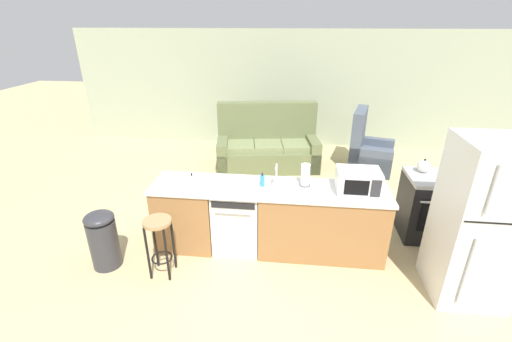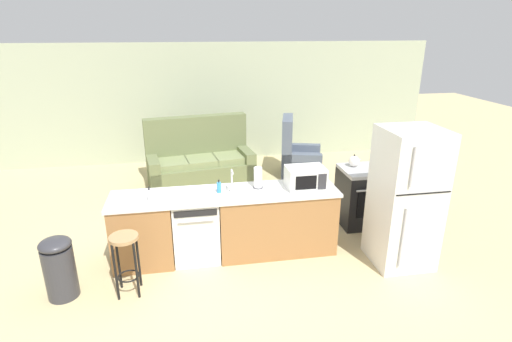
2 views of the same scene
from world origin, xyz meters
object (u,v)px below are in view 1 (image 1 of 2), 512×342
Objects in this scene: stove_range at (432,206)px; soap_bottle at (262,181)px; dish_soap_bottle at (192,181)px; paper_towel_roll at (305,175)px; dishwasher at (238,218)px; armchair at (367,152)px; bar_stool at (159,235)px; couch at (267,147)px; microwave at (358,181)px; kettle at (424,166)px; refrigerator at (479,223)px; trash_bin at (103,239)px.

soap_bottle reaches higher than stove_range.
stove_range is 3.25m from dish_soap_bottle.
dish_soap_bottle is at bearing -172.85° from paper_towel_roll.
dishwasher is 0.70× the size of armchair.
couch is (0.96, 3.44, -0.14)m from bar_stool.
soap_bottle is at bearing 6.43° from dish_soap_bottle.
microwave is 2.01m from dish_soap_bottle.
bar_stool is 3.58m from couch.
armchair is at bearing 97.42° from kettle.
stove_range is 1.91m from paper_towel_roll.
armchair is (2.15, 2.85, -0.07)m from dishwasher.
stove_range reaches higher than bar_stool.
couch is at bearing 126.08° from refrigerator.
stove_range is at bearing 11.24° from dish_soap_bottle.
soap_bottle is 2.04m from trash_bin.
microwave is at bearing -1.11° from soap_bottle.
paper_towel_roll is 0.38× the size of bar_stool.
microwave is at bearing 2.14° from dish_soap_bottle.
dishwasher is 2.66m from stove_range.
dishwasher is at bearing 20.39° from trash_bin.
microwave reaches higher than dish_soap_bottle.
refrigerator is 4.17m from couch.
kettle is at bearing 20.05° from paper_towel_roll.
armchair is at bearing 101.02° from stove_range.
couch is at bearing 137.32° from stove_range.
kettle is (2.12, 0.66, 0.01)m from soap_bottle.
soap_bottle is 2.84m from couch.
armchair reaches higher than kettle.
couch is at bearing -178.46° from armchair.
armchair is (-0.45, 3.40, -0.54)m from refrigerator.
bar_stool is at bearing -5.32° from trash_bin.
kettle is 0.28× the size of bar_stool.
dishwasher is 2.98× the size of paper_towel_roll.
kettle is at bearing 14.23° from dish_soap_bottle.
kettle is (2.43, 0.68, 0.56)m from dishwasher.
trash_bin is (-4.14, -1.12, -0.07)m from stove_range.
microwave is at bearing -9.05° from paper_towel_roll.
armchair reaches higher than stove_range.
refrigerator is 2.41× the size of bar_stool.
trash_bin is at bearing -159.61° from dishwasher.
refrigerator is 1.24m from kettle.
refrigerator is 2.35m from soap_bottle.
paper_towel_roll is 0.38× the size of trash_bin.
stove_range is 2.35m from armchair.
dish_soap_bottle is 0.15× the size of armchair.
soap_bottle reaches higher than dishwasher.
bar_stool is at bearing -141.30° from dishwasher.
soap_bottle is (-1.14, 0.02, -0.07)m from microwave.
armchair is at bearing 47.39° from dish_soap_bottle.
armchair reaches higher than paper_towel_roll.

